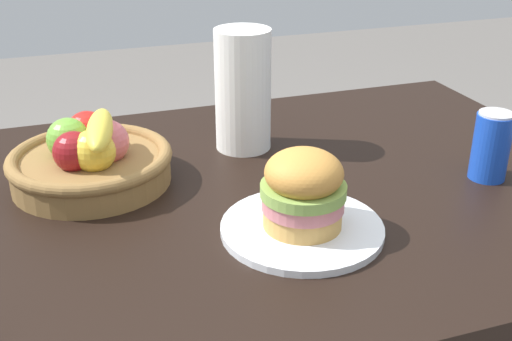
# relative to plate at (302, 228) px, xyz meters

# --- Properties ---
(dining_table) EXTENTS (1.40, 0.90, 0.75)m
(dining_table) POSITION_rel_plate_xyz_m (-0.06, 0.16, -0.11)
(dining_table) COLOR black
(dining_table) RESTS_ON ground_plane
(plate) EXTENTS (0.25, 0.25, 0.01)m
(plate) POSITION_rel_plate_xyz_m (0.00, 0.00, 0.00)
(plate) COLOR white
(plate) RESTS_ON dining_table
(sandwich) EXTENTS (0.13, 0.13, 0.13)m
(sandwich) POSITION_rel_plate_xyz_m (-0.00, 0.00, 0.07)
(sandwich) COLOR tan
(sandwich) RESTS_ON plate
(soda_can) EXTENTS (0.07, 0.07, 0.13)m
(soda_can) POSITION_rel_plate_xyz_m (0.39, 0.07, 0.06)
(soda_can) COLOR blue
(soda_can) RESTS_ON dining_table
(fruit_basket) EXTENTS (0.29, 0.29, 0.14)m
(fruit_basket) POSITION_rel_plate_xyz_m (-0.29, 0.28, 0.04)
(fruit_basket) COLOR olive
(fruit_basket) RESTS_ON dining_table
(paper_towel_roll) EXTENTS (0.11, 0.11, 0.24)m
(paper_towel_roll) POSITION_rel_plate_xyz_m (0.02, 0.35, 0.11)
(paper_towel_roll) COLOR white
(paper_towel_roll) RESTS_ON dining_table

